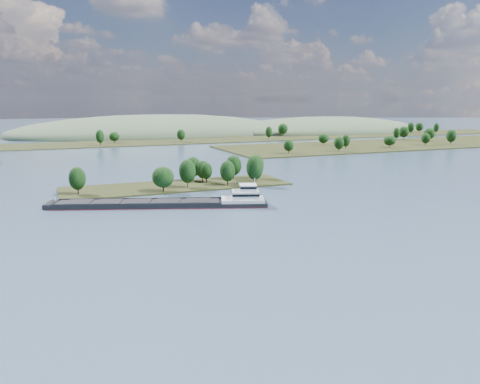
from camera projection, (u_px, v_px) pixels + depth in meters
name	position (u px, v px, depth m)	size (l,w,h in m)	color
ground	(224.00, 217.00, 154.00)	(1800.00, 1800.00, 0.00)	#3E4F6B
tree_island	(192.00, 177.00, 208.56)	(100.00, 31.27, 14.48)	black
right_bank	(404.00, 143.00, 403.00)	(320.00, 90.00, 14.40)	black
back_shoreline	(124.00, 143.00, 411.47)	(900.00, 60.00, 15.50)	black
hill_east	(325.00, 131.00, 568.10)	(260.00, 140.00, 36.00)	#455B3E
hill_west	(157.00, 134.00, 521.43)	(320.00, 160.00, 44.00)	#455B3E
cargo_barge	(174.00, 203.00, 170.12)	(78.14, 35.01, 10.75)	black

